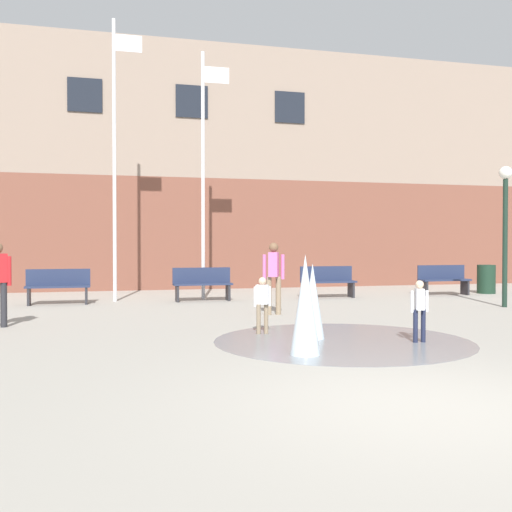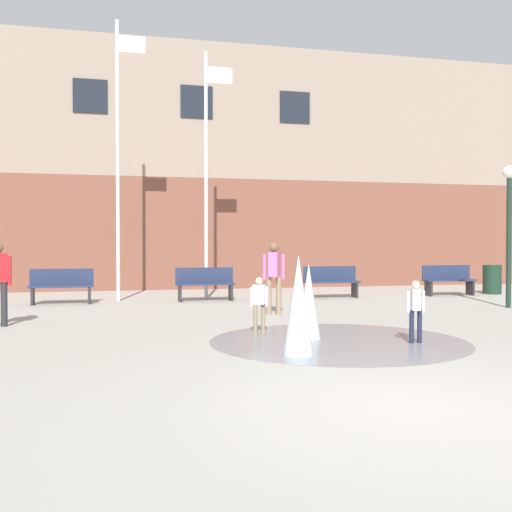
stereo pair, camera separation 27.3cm
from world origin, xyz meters
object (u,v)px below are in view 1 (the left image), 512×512
object	(u,v)px
trash_can	(486,279)
park_bench_under_right_flagpole	(328,281)
child_running	(262,301)
flagpole_right	(204,168)
flagpole_left	(115,152)
park_bench_under_left_flagpole	(58,286)
child_in_fountain	(419,306)
lamp_post_right_lane	(505,214)
park_bench_near_trashcan	(444,279)
teen_by_trashcan	(274,272)
park_bench_center	(202,283)

from	to	relation	value
trash_can	park_bench_under_right_flagpole	bearing A→B (deg)	-178.32
child_running	flagpole_right	size ratio (longest dim) A/B	0.14
flagpole_left	flagpole_right	size ratio (longest dim) A/B	1.10
child_running	trash_can	size ratio (longest dim) A/B	1.10
park_bench_under_left_flagpole	child_in_fountain	world-z (taller)	child_in_fountain
lamp_post_right_lane	child_in_fountain	bearing A→B (deg)	-138.48
lamp_post_right_lane	trash_can	size ratio (longest dim) A/B	3.86
park_bench_near_trashcan	park_bench_under_right_flagpole	bearing A→B (deg)	179.25
flagpole_right	trash_can	world-z (taller)	flagpole_right
park_bench_near_trashcan	teen_by_trashcan	world-z (taller)	teen_by_trashcan
park_bench_under_right_flagpole	flagpole_right	world-z (taller)	flagpole_right
park_bench_under_right_flagpole	child_running	distance (m)	7.26
park_bench_center	child_in_fountain	world-z (taller)	child_in_fountain
child_in_fountain	flagpole_right	size ratio (longest dim) A/B	0.14
park_bench_under_right_flagpole	lamp_post_right_lane	world-z (taller)	lamp_post_right_lane
flagpole_left	trash_can	bearing A→B (deg)	-1.54
park_bench_under_left_flagpole	park_bench_near_trashcan	size ratio (longest dim) A/B	1.00
park_bench_under_right_flagpole	child_in_fountain	xyz separation A→B (m)	(-1.50, -7.73, 0.10)
child_running	teen_by_trashcan	size ratio (longest dim) A/B	0.62
trash_can	child_in_fountain	bearing A→B (deg)	-131.10
park_bench_near_trashcan	child_in_fountain	world-z (taller)	child_in_fountain
flagpole_left	park_bench_center	bearing A→B (deg)	-12.87
park_bench_under_left_flagpole	park_bench_near_trashcan	world-z (taller)	same
park_bench_under_left_flagpole	trash_can	bearing A→B (deg)	0.89
park_bench_under_left_flagpole	flagpole_left	bearing A→B (deg)	18.98
park_bench_near_trashcan	flagpole_right	bearing A→B (deg)	175.98
lamp_post_right_lane	teen_by_trashcan	bearing A→B (deg)	-179.30
trash_can	teen_by_trashcan	bearing A→B (deg)	-155.17
park_bench_center	lamp_post_right_lane	bearing A→B (deg)	-26.33
child_in_fountain	park_bench_under_right_flagpole	bearing A→B (deg)	-171.00
child_in_fountain	child_running	bearing A→B (deg)	-104.23
flagpole_right	park_bench_near_trashcan	bearing A→B (deg)	-4.02
park_bench_under_left_flagpole	lamp_post_right_lane	xyz separation A→B (m)	(10.72, -3.46, 1.83)
child_running	child_in_fountain	xyz separation A→B (m)	(2.18, -1.48, 0.00)
park_bench_center	lamp_post_right_lane	xyz separation A→B (m)	(6.96, -3.45, 1.83)
park_bench_under_left_flagpole	park_bench_center	size ratio (longest dim) A/B	1.00
child_running	trash_can	distance (m)	11.10
trash_can	lamp_post_right_lane	bearing A→B (deg)	-119.93
park_bench_near_trashcan	child_running	bearing A→B (deg)	-140.06
child_running	child_in_fountain	bearing A→B (deg)	-5.22
child_running	trash_can	world-z (taller)	child_running
park_bench_center	flagpole_left	xyz separation A→B (m)	(-2.29, 0.52, 3.58)
park_bench_under_right_flagpole	teen_by_trashcan	bearing A→B (deg)	-126.90
child_in_fountain	trash_can	world-z (taller)	child_in_fountain
child_in_fountain	teen_by_trashcan	bearing A→B (deg)	-144.09
teen_by_trashcan	flagpole_left	world-z (taller)	flagpole_left
park_bench_under_left_flagpole	flagpole_right	size ratio (longest dim) A/B	0.23
lamp_post_right_lane	trash_can	xyz separation A→B (m)	(2.11, 3.66, -1.85)
park_bench_under_left_flagpole	park_bench_near_trashcan	xyz separation A→B (m)	(11.18, -0.01, 0.00)
trash_can	park_bench_near_trashcan	bearing A→B (deg)	-172.83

